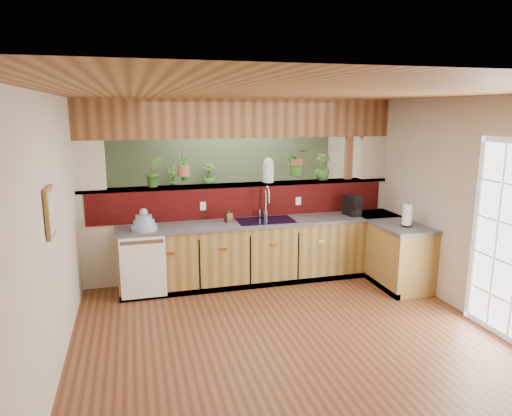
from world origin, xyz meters
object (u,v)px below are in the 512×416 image
object	(u,v)px
faucet	(266,201)
dish_stack	(144,223)
soap_dispenser	(228,215)
glass_jar	(268,170)
coffee_maker	(353,206)
paper_towel	(407,216)
shelving_console	(195,216)

from	to	relation	value
faucet	dish_stack	world-z (taller)	faucet
soap_dispenser	glass_jar	world-z (taller)	glass_jar
soap_dispenser	glass_jar	size ratio (longest dim) A/B	0.56
glass_jar	soap_dispenser	bearing A→B (deg)	-153.63
coffee_maker	glass_jar	distance (m)	1.37
paper_towel	dish_stack	bearing A→B (deg)	168.26
soap_dispenser	paper_towel	distance (m)	2.44
faucet	soap_dispenser	bearing A→B (deg)	-168.58
paper_towel	glass_jar	size ratio (longest dim) A/B	0.88
coffee_maker	paper_towel	distance (m)	0.89
faucet	soap_dispenser	world-z (taller)	faucet
paper_towel	shelving_console	distance (m)	4.00
soap_dispenser	coffee_maker	xyz separation A→B (m)	(1.88, -0.06, 0.04)
coffee_maker	paper_towel	bearing A→B (deg)	-76.71
dish_stack	glass_jar	xyz separation A→B (m)	(1.84, 0.48, 0.58)
coffee_maker	shelving_console	world-z (taller)	coffee_maker
paper_towel	shelving_console	xyz separation A→B (m)	(-2.47, 3.10, -0.55)
faucet	soap_dispenser	xyz separation A→B (m)	(-0.59, -0.12, -0.16)
dish_stack	soap_dispenser	xyz separation A→B (m)	(1.16, 0.14, 0.01)
coffee_maker	glass_jar	size ratio (longest dim) A/B	0.84
coffee_maker	glass_jar	bearing A→B (deg)	147.70
paper_towel	glass_jar	bearing A→B (deg)	143.18
faucet	coffee_maker	xyz separation A→B (m)	(1.29, -0.18, -0.12)
glass_jar	faucet	bearing A→B (deg)	-113.48
faucet	shelving_console	size ratio (longest dim) A/B	0.30
dish_stack	glass_jar	size ratio (longest dim) A/B	0.92
dish_stack	paper_towel	size ratio (longest dim) A/B	1.04
soap_dispenser	glass_jar	bearing A→B (deg)	26.37
faucet	glass_jar	xyz separation A→B (m)	(0.10, 0.22, 0.42)
soap_dispenser	coffee_maker	distance (m)	1.88
soap_dispenser	paper_towel	xyz separation A→B (m)	(2.29, -0.86, 0.04)
soap_dispenser	coffee_maker	world-z (taller)	coffee_maker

